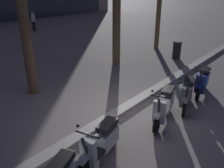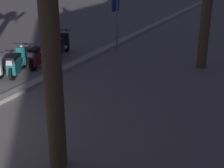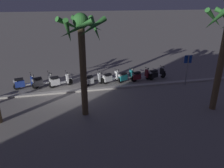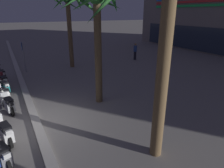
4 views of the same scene
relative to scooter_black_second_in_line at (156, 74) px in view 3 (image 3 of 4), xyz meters
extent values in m
plane|color=gray|center=(7.32, 1.17, -0.45)|extent=(200.00, 200.00, 0.00)
cube|color=#BCB7AD|center=(7.32, 1.19, -0.39)|extent=(60.00, 0.36, 0.12)
cylinder|color=black|center=(-0.74, -0.21, -0.19)|extent=(0.53, 0.24, 0.52)
cylinder|color=black|center=(0.47, 0.13, -0.19)|extent=(0.53, 0.24, 0.52)
cube|color=silver|center=(-0.18, -0.05, -0.13)|extent=(0.65, 0.43, 0.08)
cube|color=black|center=(0.26, 0.07, -0.03)|extent=(0.74, 0.49, 0.43)
cube|color=black|center=(0.28, 0.08, 0.32)|extent=(0.66, 0.45, 0.12)
cube|color=black|center=(-0.56, -0.16, 0.10)|extent=(0.23, 0.37, 0.66)
cube|color=black|center=(-0.74, -0.21, 0.10)|extent=(0.35, 0.24, 0.08)
cylinder|color=#333338|center=(-0.64, -0.18, 0.25)|extent=(0.29, 0.14, 0.69)
cylinder|color=black|center=(-0.56, -0.16, 0.57)|extent=(0.19, 0.55, 0.04)
sphere|color=white|center=(-0.66, -0.18, 0.43)|extent=(0.12, 0.12, 0.12)
cube|color=silver|center=(0.55, 0.15, 0.22)|extent=(0.29, 0.26, 0.16)
cylinder|color=black|center=(0.68, -0.07, -0.19)|extent=(0.53, 0.21, 0.52)
cylinder|color=black|center=(2.00, 0.22, -0.19)|extent=(0.53, 0.21, 0.52)
cube|color=silver|center=(1.29, 0.06, -0.13)|extent=(0.65, 0.40, 0.08)
cube|color=maroon|center=(1.78, 0.17, -0.03)|extent=(0.73, 0.46, 0.42)
cube|color=black|center=(1.80, 0.17, 0.31)|extent=(0.65, 0.42, 0.12)
cube|color=maroon|center=(0.86, -0.03, 0.10)|extent=(0.21, 0.36, 0.66)
cube|color=maroon|center=(0.68, -0.07, 0.10)|extent=(0.35, 0.22, 0.08)
cylinder|color=#333338|center=(0.78, -0.05, 0.25)|extent=(0.29, 0.13, 0.69)
cylinder|color=black|center=(0.86, -0.03, 0.57)|extent=(0.16, 0.56, 0.04)
sphere|color=white|center=(0.76, -0.06, 0.43)|extent=(0.12, 0.12, 0.12)
cube|color=silver|center=(2.08, 0.23, 0.21)|extent=(0.28, 0.25, 0.16)
cylinder|color=black|center=(1.96, -0.29, -0.19)|extent=(0.52, 0.30, 0.52)
cylinder|color=black|center=(3.12, 0.23, -0.19)|extent=(0.52, 0.30, 0.52)
cube|color=silver|center=(2.49, -0.05, -0.13)|extent=(0.66, 0.50, 0.08)
cube|color=#197075|center=(2.92, 0.14, -0.02)|extent=(0.75, 0.57, 0.43)
cube|color=black|center=(2.93, 0.15, 0.32)|extent=(0.67, 0.52, 0.12)
cube|color=#197075|center=(2.13, -0.21, 0.10)|extent=(0.27, 0.37, 0.66)
cube|color=#197075|center=(1.96, -0.29, 0.10)|extent=(0.36, 0.28, 0.08)
cylinder|color=#333338|center=(2.05, -0.25, 0.25)|extent=(0.29, 0.18, 0.69)
cylinder|color=black|center=(2.13, -0.21, 0.57)|extent=(0.27, 0.53, 0.04)
sphere|color=white|center=(2.04, -0.26, 0.43)|extent=(0.12, 0.12, 0.12)
cube|color=silver|center=(3.19, 0.26, 0.22)|extent=(0.30, 0.28, 0.16)
cylinder|color=black|center=(3.22, -0.25, -0.19)|extent=(0.52, 0.28, 0.52)
cylinder|color=black|center=(4.37, 0.19, -0.19)|extent=(0.52, 0.28, 0.52)
cube|color=white|center=(3.75, -0.05, -0.13)|extent=(0.66, 0.47, 0.08)
cube|color=white|center=(4.17, 0.11, -0.03)|extent=(0.75, 0.54, 0.43)
cube|color=black|center=(4.19, 0.11, 0.31)|extent=(0.67, 0.49, 0.12)
cube|color=white|center=(3.39, -0.19, 0.10)|extent=(0.25, 0.37, 0.66)
cube|color=white|center=(3.22, -0.25, 0.10)|extent=(0.36, 0.26, 0.08)
cylinder|color=#333338|center=(3.32, -0.22, 0.25)|extent=(0.29, 0.17, 0.69)
cylinder|color=black|center=(3.39, -0.19, 0.57)|extent=(0.24, 0.54, 0.04)
sphere|color=white|center=(3.30, -0.22, 0.43)|extent=(0.12, 0.12, 0.12)
cube|color=white|center=(4.45, 0.21, 0.21)|extent=(0.30, 0.27, 0.16)
cylinder|color=black|center=(4.70, 0.04, -0.19)|extent=(0.53, 0.22, 0.52)
cylinder|color=black|center=(5.88, 0.32, -0.19)|extent=(0.53, 0.22, 0.52)
cube|color=black|center=(5.24, 0.17, -0.13)|extent=(0.65, 0.41, 0.08)
cube|color=silver|center=(5.67, 0.27, -0.03)|extent=(0.74, 0.47, 0.43)
cube|color=black|center=(5.69, 0.28, 0.31)|extent=(0.65, 0.43, 0.12)
cube|color=silver|center=(4.87, 0.08, 0.10)|extent=(0.21, 0.36, 0.66)
cube|color=silver|center=(4.70, 0.04, 0.10)|extent=(0.35, 0.23, 0.08)
cylinder|color=#333338|center=(4.79, 0.07, 0.25)|extent=(0.29, 0.13, 0.69)
cylinder|color=black|center=(4.87, 0.08, 0.57)|extent=(0.17, 0.55, 0.04)
sphere|color=white|center=(4.77, 0.06, 0.43)|extent=(0.12, 0.12, 0.12)
cube|color=black|center=(5.96, 0.34, 0.21)|extent=(0.28, 0.25, 0.16)
sphere|color=black|center=(4.95, -0.14, 0.69)|extent=(0.07, 0.07, 0.07)
sphere|color=black|center=(4.84, 0.32, 0.69)|extent=(0.07, 0.07, 0.07)
cylinder|color=black|center=(7.15, -0.24, -0.19)|extent=(0.53, 0.23, 0.52)
cylinder|color=black|center=(8.45, 0.11, -0.19)|extent=(0.53, 0.23, 0.52)
cube|color=silver|center=(7.75, -0.07, -0.13)|extent=(0.65, 0.43, 0.08)
cube|color=white|center=(8.24, 0.06, 0.00)|extent=(0.74, 0.49, 0.46)
cube|color=black|center=(8.26, 0.06, 0.37)|extent=(0.66, 0.45, 0.12)
cube|color=white|center=(7.33, -0.19, 0.10)|extent=(0.22, 0.36, 0.66)
cube|color=white|center=(7.15, -0.24, 0.10)|extent=(0.35, 0.24, 0.08)
cylinder|color=#333338|center=(7.25, -0.21, 0.25)|extent=(0.29, 0.14, 0.69)
cylinder|color=black|center=(7.33, -0.19, 0.57)|extent=(0.18, 0.55, 0.04)
sphere|color=white|center=(7.23, -0.21, 0.43)|extent=(0.12, 0.12, 0.12)
cube|color=silver|center=(8.53, 0.13, 0.27)|extent=(0.28, 0.26, 0.16)
sphere|color=black|center=(7.41, -0.42, 0.69)|extent=(0.07, 0.07, 0.07)
sphere|color=black|center=(7.28, 0.05, 0.69)|extent=(0.07, 0.07, 0.07)
cylinder|color=black|center=(8.48, -0.43, -0.19)|extent=(0.52, 0.27, 0.52)
cylinder|color=black|center=(9.69, -0.01, -0.19)|extent=(0.52, 0.27, 0.52)
cube|color=silver|center=(9.04, -0.24, -0.13)|extent=(0.66, 0.46, 0.08)
cube|color=slate|center=(9.48, -0.08, -0.02)|extent=(0.75, 0.53, 0.44)
cube|color=black|center=(9.50, -0.07, 0.34)|extent=(0.67, 0.48, 0.12)
cube|color=slate|center=(8.65, -0.37, 0.10)|extent=(0.24, 0.37, 0.66)
cube|color=slate|center=(8.48, -0.43, 0.10)|extent=(0.35, 0.26, 0.08)
cylinder|color=#333338|center=(8.57, -0.40, 0.25)|extent=(0.29, 0.16, 0.69)
cylinder|color=black|center=(8.65, -0.37, 0.57)|extent=(0.22, 0.54, 0.04)
sphere|color=white|center=(8.55, -0.41, 0.43)|extent=(0.12, 0.12, 0.12)
cube|color=silver|center=(9.77, 0.02, 0.24)|extent=(0.29, 0.27, 0.16)
sphere|color=black|center=(8.75, -0.59, 0.69)|extent=(0.07, 0.07, 0.07)
sphere|color=black|center=(8.59, -0.14, 0.69)|extent=(0.07, 0.07, 0.07)
cylinder|color=black|center=(9.79, -0.35, -0.19)|extent=(0.53, 0.20, 0.52)
cylinder|color=black|center=(11.01, -0.10, -0.19)|extent=(0.53, 0.20, 0.52)
cube|color=silver|center=(10.35, -0.23, -0.13)|extent=(0.64, 0.40, 0.08)
cube|color=#233D9E|center=(10.80, -0.14, 0.00)|extent=(0.73, 0.45, 0.45)
cube|color=black|center=(10.81, -0.14, 0.36)|extent=(0.65, 0.41, 0.12)
cube|color=#233D9E|center=(9.96, -0.31, 0.10)|extent=(0.21, 0.36, 0.66)
cube|color=#233D9E|center=(9.79, -0.35, 0.10)|extent=(0.35, 0.22, 0.08)
cylinder|color=#333338|center=(9.88, -0.33, 0.25)|extent=(0.29, 0.13, 0.69)
cylinder|color=black|center=(9.96, -0.31, 0.57)|extent=(0.15, 0.56, 0.04)
sphere|color=white|center=(9.86, -0.33, 0.43)|extent=(0.12, 0.12, 0.12)
cube|color=silver|center=(11.09, -0.08, 0.26)|extent=(0.28, 0.24, 0.16)
sphere|color=black|center=(10.03, -0.54, 0.69)|extent=(0.07, 0.07, 0.07)
sphere|color=black|center=(9.93, -0.07, 0.69)|extent=(0.07, 0.07, 0.07)
cylinder|color=#939399|center=(-1.68, 1.80, 0.75)|extent=(0.09, 0.09, 2.40)
cube|color=#1947B7|center=(-1.68, 1.74, 1.65)|extent=(0.60, 0.06, 0.60)
cube|color=white|center=(-1.68, 1.73, 1.65)|extent=(0.33, 0.03, 0.33)
cylinder|color=brown|center=(-1.34, 5.63, 2.41)|extent=(0.37, 0.37, 5.71)
cone|color=#337A33|center=(-0.53, 5.53, 4.84)|extent=(0.50, 1.81, 1.27)
cone|color=#337A33|center=(-0.97, 4.87, 4.88)|extent=(1.77, 1.05, 1.20)
cylinder|color=brown|center=(6.43, 4.62, 2.21)|extent=(0.36, 0.36, 5.32)
sphere|color=#337A33|center=(6.43, 4.62, 4.88)|extent=(0.80, 0.80, 0.80)
cone|color=#337A33|center=(7.07, 4.51, 4.33)|extent=(0.54, 1.52, 1.49)
cone|color=#337A33|center=(6.73, 5.38, 4.58)|extent=(1.74, 0.91, 1.05)
cone|color=#337A33|center=(5.92, 5.30, 4.65)|extent=(1.61, 1.31, 0.91)
cone|color=#337A33|center=(5.69, 4.50, 4.46)|extent=(0.54, 1.69, 1.27)
cone|color=#337A33|center=(6.04, 3.86, 4.64)|extent=(1.73, 1.07, 0.92)
cone|color=#337A33|center=(6.91, 3.94, 4.60)|extent=(1.61, 1.26, 1.00)
camera|label=1|loc=(2.19, -2.82, 3.37)|focal=37.68mm
camera|label=2|loc=(11.09, 8.34, 3.63)|focal=53.66mm
camera|label=3|loc=(7.33, 16.00, 5.98)|focal=34.90mm
camera|label=4|loc=(15.36, 0.48, 4.16)|focal=31.44mm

